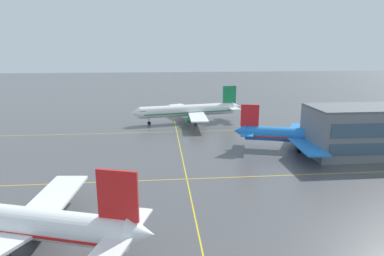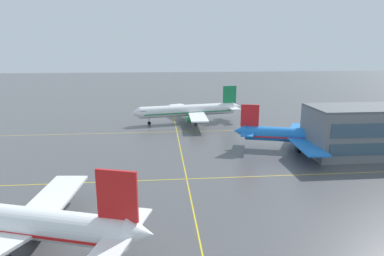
{
  "view_description": "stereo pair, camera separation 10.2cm",
  "coord_description": "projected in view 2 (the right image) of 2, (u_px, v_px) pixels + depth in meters",
  "views": [
    {
      "loc": [
        -4.64,
        -24.33,
        23.81
      ],
      "look_at": [
        2.66,
        51.17,
        5.39
      ],
      "focal_mm": 31.46,
      "sensor_mm": 36.0,
      "label": 1
    },
    {
      "loc": [
        -4.54,
        -24.34,
        23.81
      ],
      "look_at": [
        2.66,
        51.17,
        5.39
      ],
      "focal_mm": 31.46,
      "sensor_mm": 36.0,
      "label": 2
    }
  ],
  "objects": [
    {
      "name": "airliner_front_gate",
      "position": [
        10.0,
        221.0,
        39.5
      ],
      "size": [
        35.52,
        30.34,
        11.28
      ],
      "color": "white",
      "rests_on": "ground"
    },
    {
      "name": "airliner_second_row",
      "position": [
        305.0,
        136.0,
        78.41
      ],
      "size": [
        33.25,
        28.35,
        10.5
      ],
      "color": "blue",
      "rests_on": "ground"
    },
    {
      "name": "airliner_third_row",
      "position": [
        189.0,
        110.0,
        107.69
      ],
      "size": [
        36.22,
        30.81,
        11.3
      ],
      "color": "white",
      "rests_on": "ground"
    },
    {
      "name": "taxiway_markings",
      "position": [
        187.0,
        179.0,
        62.07
      ],
      "size": [
        141.84,
        117.41,
        0.01
      ],
      "color": "yellow",
      "rests_on": "ground"
    }
  ]
}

